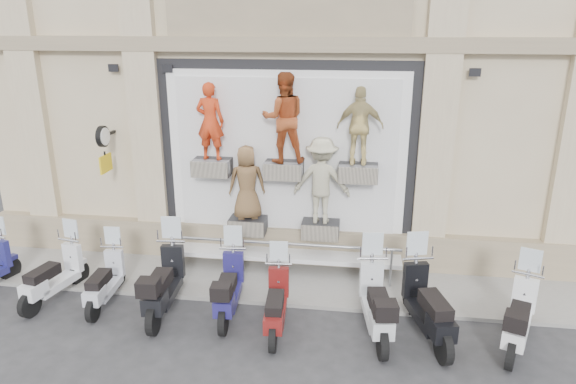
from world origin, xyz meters
name	(u,v)px	position (x,y,z in m)	size (l,w,h in m)	color
ground	(262,336)	(0.00, 0.00, 0.00)	(90.00, 90.00, 0.00)	#2D2D30
sidewalk	(281,278)	(0.00, 2.10, 0.04)	(16.00, 2.20, 0.08)	gray
shop_vitrine	(290,164)	(0.10, 2.74, 2.42)	(5.60, 0.88, 4.30)	black
guard_rail	(280,262)	(0.00, 2.00, 0.47)	(5.06, 0.10, 0.93)	#9EA0A5
clock_sign_bracket	(104,143)	(-3.90, 2.47, 2.80)	(0.10, 0.80, 1.02)	black
scooter_b	(52,265)	(-4.30, 0.66, 0.75)	(0.54, 1.84, 1.49)	silver
scooter_c	(104,271)	(-3.23, 0.65, 0.70)	(0.50, 1.72, 1.40)	#AFB2BD
scooter_d	(163,272)	(-1.97, 0.54, 0.84)	(0.60, 2.07, 1.68)	black
scooter_e	(229,277)	(-0.75, 0.64, 0.77)	(0.55, 1.90, 1.54)	navy
scooter_f	(276,293)	(0.21, 0.25, 0.73)	(0.52, 1.80, 1.46)	#611110
scooter_g	(377,291)	(1.96, 0.38, 0.82)	(0.59, 2.03, 1.65)	silver
scooter_h	(429,293)	(2.84, 0.41, 0.85)	(0.61, 2.09, 1.70)	black
scooter_i	(521,305)	(4.34, 0.32, 0.78)	(0.56, 1.92, 1.56)	white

